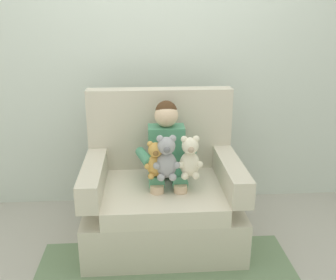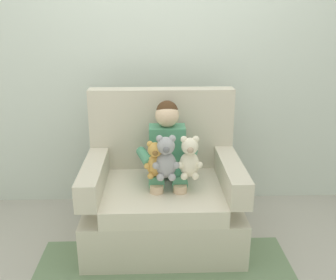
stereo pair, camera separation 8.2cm
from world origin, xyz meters
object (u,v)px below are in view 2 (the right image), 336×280
Objects in this scene: plush_grey at (166,159)px; plush_honey at (155,160)px; armchair at (163,195)px; seated_child at (167,153)px; plush_cream at (190,158)px.

plush_honey is (-0.07, 0.03, -0.02)m from plush_grey.
seated_child is at bearing 13.39° from armchair.
seated_child reaches higher than plush_grey.
armchair is at bearing 82.09° from plush_grey.
plush_cream is 0.23m from plush_honey.
plush_grey is (0.02, -0.19, 0.37)m from armchair.
plush_grey reaches higher than plush_cream.
plush_grey is 1.04× the size of plush_cream.
seated_child is 3.22× the size of plush_honey.
plush_grey is at bearing -94.20° from seated_child.
plush_cream is (0.14, -0.18, 0.03)m from seated_child.
plush_grey is at bearing -14.32° from plush_honey.
plush_grey is (-0.02, -0.20, 0.04)m from seated_child.
armchair is 0.44m from plush_cream.
seated_child is 0.20m from plush_grey.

